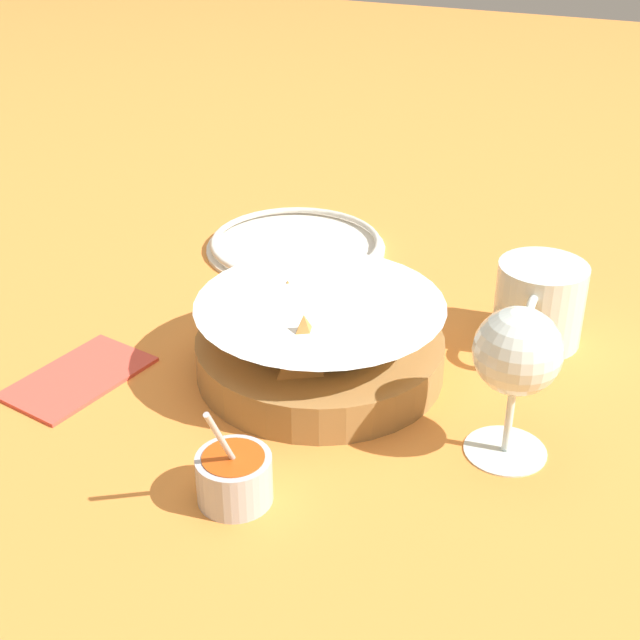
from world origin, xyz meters
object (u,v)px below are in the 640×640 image
object	(u,v)px
sauce_cup	(234,476)
wine_glass	(517,357)
food_basket	(320,342)
beer_mug	(539,307)
side_plate	(296,244)

from	to	relation	value
sauce_cup	wine_glass	distance (m)	0.26
food_basket	beer_mug	bearing A→B (deg)	128.27
sauce_cup	side_plate	bearing A→B (deg)	-161.43
sauce_cup	side_plate	distance (m)	0.50
beer_mug	side_plate	world-z (taller)	beer_mug
food_basket	side_plate	size ratio (longest dim) A/B	1.07
wine_glass	side_plate	distance (m)	0.48
food_basket	wine_glass	size ratio (longest dim) A/B	1.75
wine_glass	beer_mug	xyz separation A→B (m)	(-0.21, -0.01, -0.06)
food_basket	wine_glass	bearing A→B (deg)	74.40
wine_glass	side_plate	size ratio (longest dim) A/B	0.61
sauce_cup	side_plate	size ratio (longest dim) A/B	0.47
side_plate	sauce_cup	bearing A→B (deg)	18.57
side_plate	wine_glass	bearing A→B (deg)	47.64
wine_glass	beer_mug	size ratio (longest dim) A/B	1.10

